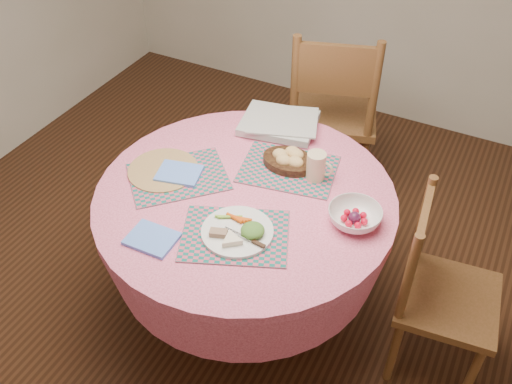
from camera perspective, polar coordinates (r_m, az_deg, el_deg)
ground at (r=2.88m, az=-0.90°, el=-11.49°), size 4.00×4.00×0.00m
dining_table at (r=2.46m, az=-1.04°, el=-3.60°), size 1.24×1.24×0.75m
chair_right at (r=2.47m, az=17.76°, el=-9.23°), size 0.43×0.45×0.89m
chair_back at (r=3.21m, az=7.61°, el=8.00°), size 0.61×0.60×1.06m
placemat_front at (r=2.15m, az=-2.12°, el=-4.36°), size 0.48×0.43×0.01m
placemat_left at (r=2.43m, az=-7.78°, el=1.53°), size 0.49×0.50×0.01m
placemat_back at (r=2.45m, az=3.25°, el=2.30°), size 0.45×0.37×0.01m
wicker_trivet at (r=2.47m, az=-9.27°, el=2.16°), size 0.30×0.30×0.01m
napkin_near at (r=2.16m, az=-10.36°, el=-4.62°), size 0.18×0.14×0.01m
napkin_far at (r=2.43m, az=-7.69°, el=1.86°), size 0.21×0.18×0.01m
dinner_plate at (r=2.14m, az=-1.79°, el=-3.97°), size 0.27×0.27×0.05m
bread_bowl at (r=2.45m, az=3.33°, el=3.33°), size 0.23×0.23×0.08m
latte_mug at (r=2.37m, az=6.08°, el=2.59°), size 0.12×0.08×0.12m
fruit_bowl at (r=2.21m, az=9.84°, el=-2.44°), size 0.21×0.21×0.06m
newspaper_stack at (r=2.69m, az=2.36°, el=6.94°), size 0.40×0.34×0.04m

